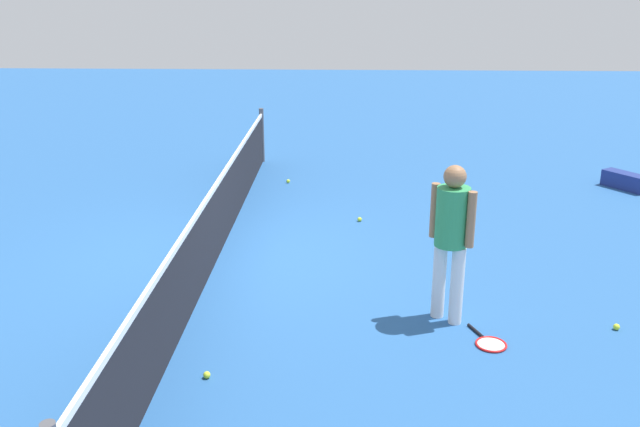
# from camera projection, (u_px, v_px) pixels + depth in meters

# --- Properties ---
(ground_plane) EXTENTS (40.00, 40.00, 0.00)m
(ground_plane) POSITION_uv_depth(u_px,v_px,m) (218.00, 257.00, 8.88)
(ground_plane) COLOR #265693
(court_net) EXTENTS (10.09, 0.09, 1.07)m
(court_net) POSITION_uv_depth(u_px,v_px,m) (216.00, 221.00, 8.72)
(court_net) COLOR #4C4C51
(court_net) RESTS_ON ground_plane
(player_near_side) EXTENTS (0.48, 0.48, 1.70)m
(player_near_side) POSITION_uv_depth(u_px,v_px,m) (451.00, 231.00, 6.92)
(player_near_side) COLOR white
(player_near_side) RESTS_ON ground_plane
(tennis_racket_near_player) EXTENTS (0.60, 0.41, 0.03)m
(tennis_racket_near_player) POSITION_uv_depth(u_px,v_px,m) (490.00, 343.00, 6.75)
(tennis_racket_near_player) COLOR red
(tennis_racket_near_player) RESTS_ON ground_plane
(tennis_ball_near_player) EXTENTS (0.07, 0.07, 0.07)m
(tennis_ball_near_player) POSITION_uv_depth(u_px,v_px,m) (207.00, 375.00, 6.16)
(tennis_ball_near_player) COLOR #C6E033
(tennis_ball_near_player) RESTS_ON ground_plane
(tennis_ball_by_net) EXTENTS (0.07, 0.07, 0.07)m
(tennis_ball_by_net) POSITION_uv_depth(u_px,v_px,m) (617.00, 327.00, 7.02)
(tennis_ball_by_net) COLOR #C6E033
(tennis_ball_by_net) RESTS_ON ground_plane
(tennis_ball_midcourt) EXTENTS (0.07, 0.07, 0.07)m
(tennis_ball_midcourt) POSITION_uv_depth(u_px,v_px,m) (360.00, 219.00, 10.19)
(tennis_ball_midcourt) COLOR #C6E033
(tennis_ball_midcourt) RESTS_ON ground_plane
(tennis_ball_baseline) EXTENTS (0.07, 0.07, 0.07)m
(tennis_ball_baseline) POSITION_uv_depth(u_px,v_px,m) (288.00, 181.00, 12.14)
(tennis_ball_baseline) COLOR #C6E033
(tennis_ball_baseline) RESTS_ON ground_plane
(equipment_bag) EXTENTS (0.81, 0.70, 0.28)m
(equipment_bag) POSITION_uv_depth(u_px,v_px,m) (628.00, 181.00, 11.74)
(equipment_bag) COLOR navy
(equipment_bag) RESTS_ON ground_plane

